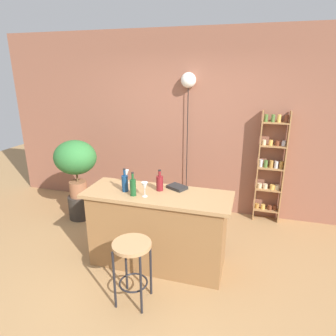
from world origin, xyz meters
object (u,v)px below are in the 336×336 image
Objects in this scene: plant_stool at (80,207)px; spice_shelf at (271,168)px; bar_stool at (132,258)px; bottle_vinegar at (159,183)px; bottle_soda_blue at (125,183)px; wine_glass_center at (145,186)px; cookbook at (177,187)px; pendant_globe_light at (188,82)px; bottle_wine_red at (133,187)px; wine_glass_left at (126,174)px; potted_plant at (75,160)px.

spice_shelf is at bearing 14.95° from plant_stool.
bar_stool is at bearing -43.52° from plant_stool.
bottle_vinegar is (-1.26, -1.42, 0.15)m from spice_shelf.
bottle_vinegar is 0.92× the size of bottle_soda_blue.
wine_glass_center is 0.78× the size of cookbook.
pendant_globe_light is at bearing 89.36° from bar_stool.
cookbook is at bearing 29.69° from bottle_vinegar.
bottle_soda_blue reaches higher than bottle_vinegar.
plant_stool is 1.36× the size of bottle_wine_red.
bar_stool is 2.68m from pendant_globe_light.
spice_shelf reaches higher than wine_glass_center.
wine_glass_left is (-0.42, 0.85, 0.52)m from bar_stool.
potted_plant is at bearing -152.69° from pendant_globe_light.
cookbook is (1.71, -0.57, -0.02)m from potted_plant.
bottle_wine_red reaches higher than plant_stool.
pendant_globe_light is at bearing 90.50° from bottle_vinegar.
wine_glass_left and wine_glass_center have the same top height.
wine_glass_left reaches higher than bar_stool.
bottle_vinegar is at bearing -89.50° from pendant_globe_light.
wine_glass_left is (1.07, -0.56, 0.08)m from potted_plant.
spice_shelf is 2.22m from bottle_wine_red.
bottle_soda_blue is 0.28m from wine_glass_center.
wine_glass_center is at bearing 3.81° from bottle_wine_red.
pendant_globe_light is (0.09, 1.66, 1.02)m from wine_glass_center.
bar_stool is 0.75m from wine_glass_center.
bottle_vinegar is at bearing -131.64° from spice_shelf.
bar_stool is 0.97m from cookbook.
bar_stool is 2.10m from potted_plant.
bar_stool is 2.47× the size of bottle_wine_red.
bottle_vinegar is at bearing 87.12° from bar_stool.
pendant_globe_light reaches higher than spice_shelf.
cookbook is (-1.08, -1.31, 0.07)m from spice_shelf.
bottle_wine_red is at bearing -136.26° from bottle_vinegar.
bottle_vinegar is at bearing 20.08° from bottle_soda_blue.
cookbook is at bearing 48.41° from wine_glass_center.
bar_stool is 3.13× the size of cookbook.
bottle_wine_red is at bearing 110.21° from bar_stool.
pendant_globe_light is (1.51, 0.78, 1.86)m from plant_stool.
wine_glass_center is (1.43, -0.88, 0.84)m from plant_stool.
wine_glass_center is at bearing -103.45° from cookbook.
wine_glass_left is 1.00× the size of wine_glass_center.
wine_glass_center reaches higher than bar_stool.
wine_glass_left is at bearing 124.55° from bottle_wine_red.
wine_glass_center is at bearing -114.96° from bottle_vinegar.
wine_glass_center is at bearing -31.73° from plant_stool.
bottle_soda_blue is 0.12× the size of pendant_globe_light.
plant_stool is at bearing 148.27° from wine_glass_center.
wine_glass_left is 0.64m from cookbook.
bottle_wine_red is 0.53m from cookbook.
spice_shelf is at bearing 48.36° from bottle_vinegar.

